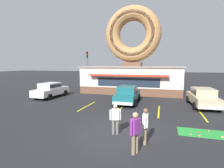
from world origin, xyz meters
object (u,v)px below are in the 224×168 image
traffic_light_pole (87,64)px  golf_ball (209,132)px  car_champagne (203,97)px  pedestrian_hooded_kid (135,131)px  car_white (51,89)px  pedestrian_blue_sweater_man (145,124)px  trash_bin (84,89)px  car_teal (128,94)px  pedestrian_leather_jacket_man (115,118)px

traffic_light_pole → golf_ball: bearing=-49.7°
car_champagne → pedestrian_hooded_kid: 10.43m
car_white → pedestrian_blue_sweater_man: size_ratio=2.83×
trash_bin → car_champagne: bearing=-16.3°
pedestrian_blue_sweater_man → pedestrian_hooded_kid: size_ratio=0.96×
car_champagne → car_white: size_ratio=1.00×
traffic_light_pole → car_teal: bearing=-51.3°
car_teal → traffic_light_pole: traffic_light_pole is taller
car_white → pedestrian_hooded_kid: bearing=-41.8°
car_champagne → pedestrian_leather_jacket_man: (-5.58, -7.79, -0.01)m
pedestrian_leather_jacket_man → trash_bin: size_ratio=1.60×
golf_ball → pedestrian_blue_sweater_man: bearing=-144.0°
pedestrian_hooded_kid → golf_ball: bearing=43.8°
car_white → pedestrian_blue_sweater_man: bearing=-37.9°
car_champagne → pedestrian_hooded_kid: bearing=-114.4°
car_teal → car_champagne: size_ratio=0.98×
car_white → pedestrian_hooded_kid: (10.73, -9.60, 0.08)m
car_teal → car_champagne: 6.41m
car_white → traffic_light_pole: bearing=92.8°
golf_ball → pedestrian_leather_jacket_man: size_ratio=0.03×
pedestrian_leather_jacket_man → golf_ball: bearing=18.5°
pedestrian_blue_sweater_man → pedestrian_leather_jacket_man: pedestrian_blue_sweater_man is taller
pedestrian_hooded_kid → pedestrian_leather_jacket_man: pedestrian_hooded_kid is taller
golf_ball → car_champagne: (0.89, 6.22, 0.82)m
golf_ball → car_champagne: 6.34m
golf_ball → pedestrian_blue_sweater_man: pedestrian_blue_sweater_man is taller
golf_ball → pedestrian_leather_jacket_man: pedestrian_leather_jacket_man is taller
golf_ball → car_white: size_ratio=0.01×
car_white → traffic_light_pole: traffic_light_pole is taller
car_teal → trash_bin: (-6.33, 4.12, -0.37)m
car_teal → trash_bin: car_teal is taller
golf_ball → car_teal: bearing=133.4°
golf_ball → traffic_light_pole: 22.97m
car_champagne → car_white: 15.03m
car_champagne → pedestrian_leather_jacket_man: 9.59m
pedestrian_hooded_kid → pedestrian_leather_jacket_man: 2.13m
pedestrian_hooded_kid → traffic_light_pole: traffic_light_pole is taller
trash_bin → golf_ball: bearing=-40.0°
car_white → trash_bin: 4.31m
car_teal → pedestrian_hooded_kid: (2.10, -9.11, 0.08)m
car_teal → pedestrian_hooded_kid: bearing=-77.0°
car_champagne → pedestrian_blue_sweater_man: pedestrian_blue_sweater_man is taller
car_teal → pedestrian_leather_jacket_man: (0.82, -7.41, -0.01)m
pedestrian_leather_jacket_man → traffic_light_pole: (-9.98, 18.86, 2.85)m
car_teal → pedestrian_blue_sweater_man: bearing=-73.5°
golf_ball → trash_bin: bearing=140.0°
pedestrian_hooded_kid → traffic_light_pole: 23.60m
car_teal → traffic_light_pole: (-9.16, 11.45, 2.84)m
trash_bin → car_white: bearing=-122.4°
car_champagne → car_white: same height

